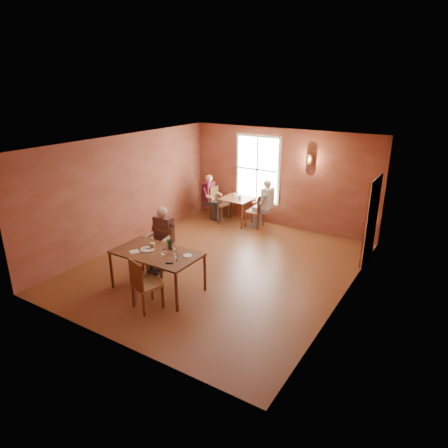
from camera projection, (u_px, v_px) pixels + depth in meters
The scene contains 30 objects.
ground at pixel (220, 266), 9.83m from camera, with size 6.00×7.00×0.01m, color brown.
wall_back at pixel (281, 179), 12.11m from camera, with size 6.00×0.04×3.00m, color brown.
wall_front at pixel (105, 264), 6.53m from camera, with size 6.00×0.04×3.00m, color brown.
wall_left at pixel (126, 191), 10.81m from camera, with size 0.04×7.00×3.00m, color brown.
wall_right at pixel (348, 233), 7.83m from camera, with size 0.04×7.00×3.00m, color brown.
ceiling at pixel (219, 144), 8.81m from camera, with size 6.00×7.00×0.04m, color white.
window at pixel (257, 169), 12.40m from camera, with size 1.36×0.10×1.96m, color white.
door at pixel (370, 221), 9.85m from camera, with size 0.12×1.04×2.10m, color maroon.
wall_sconce at pixel (310, 159), 11.34m from camera, with size 0.16×0.16×0.28m, color brown.
main_table at pixel (158, 271), 8.63m from camera, with size 1.88×1.06×0.88m, color brown, non-canonical shape.
chair_diner_main at pixel (159, 251), 9.36m from camera, with size 0.48×0.48×1.08m, color #432913, non-canonical shape.
diner_main at pixel (158, 244), 9.27m from camera, with size 0.59×0.59×1.49m, color #38241B, non-canonical shape.
chair_empty at pixel (147, 284), 7.88m from camera, with size 0.48×0.48×1.08m, color #532D18, non-canonical shape.
plate_food at pixel (148, 249), 8.59m from camera, with size 0.31×0.31×0.04m, color white.
sandwich at pixel (152, 246), 8.64m from camera, with size 0.09×0.09×0.11m, color tan.
goblet_a at pixel (176, 252), 8.27m from camera, with size 0.08×0.08×0.20m, color white, non-canonical shape.
goblet_b at pixel (176, 256), 8.04m from camera, with size 0.08×0.08×0.20m, color white, non-canonical shape.
goblet_c at pixel (164, 254), 8.15m from camera, with size 0.08×0.08×0.21m, color white, non-canonical shape.
menu_stand at pixel (170, 244), 8.61m from camera, with size 0.13×0.06×0.21m, color #1F3D2A.
knife at pixel (145, 256), 8.30m from camera, with size 0.22×0.02×0.00m, color white.
napkin at pixel (135, 252), 8.50m from camera, with size 0.19×0.19×0.01m, color silver.
side_plate at pixel (188, 255), 8.30m from camera, with size 0.19×0.19×0.01m, color white.
sunglasses at pixel (169, 263), 7.96m from camera, with size 0.15×0.05×0.02m, color black.
second_table at pixel (237, 210), 12.69m from camera, with size 0.93×0.93×0.82m, color brown, non-canonical shape.
chair_diner_white at pixel (255, 211), 12.33m from camera, with size 0.46×0.46×1.04m, color #3F2915, non-canonical shape.
diner_white at pixel (256, 204), 12.24m from camera, with size 0.58×0.58×1.46m, color silver, non-canonical shape.
chair_diner_maroon at pixel (219, 204), 12.97m from camera, with size 0.47×0.47×1.07m, color #532E11, non-canonical shape.
diner_maroon at pixel (219, 198), 12.92m from camera, with size 0.57×0.57×1.42m, color maroon, non-canonical shape.
cup_a at pixel (240, 198), 12.40m from camera, with size 0.14×0.14×0.11m, color white.
cup_b at pixel (234, 195), 12.74m from camera, with size 0.10×0.10×0.10m, color beige.
Camera 1 is at (4.79, -7.48, 4.35)m, focal length 32.00 mm.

